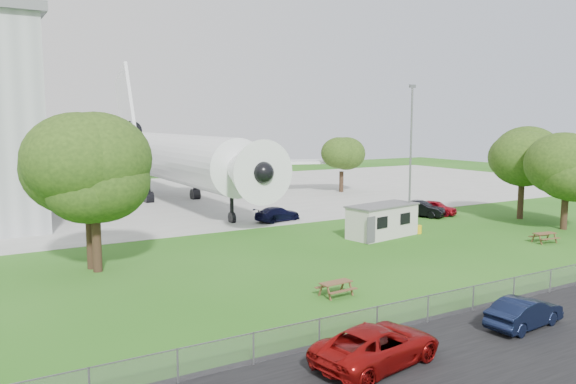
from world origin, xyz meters
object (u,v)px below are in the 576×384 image
picnic_west (336,296)px  picnic_east (544,243)px  car_centre_sedan (524,313)px  site_cabin (382,221)px  airliner (169,155)px

picnic_west → picnic_east: size_ratio=1.00×
car_centre_sedan → picnic_east: bearing=-62.8°
site_cabin → car_centre_sedan: bearing=-111.8°
car_centre_sedan → site_cabin: bearing=-27.4°
site_cabin → picnic_west: bearing=-138.5°
airliner → picnic_east: bearing=-65.4°
site_cabin → picnic_east: 12.33m
site_cabin → airliner: bearing=105.1°
airliner → car_centre_sedan: bearing=-89.7°
picnic_west → car_centre_sedan: (4.61, -8.10, 0.69)m
picnic_west → car_centre_sedan: car_centre_sedan is taller
site_cabin → car_centre_sedan: (-7.55, -18.87, -0.63)m
site_cabin → picnic_west: 16.30m
airliner → car_centre_sedan: 48.23m
car_centre_sedan → picnic_west: bearing=24.0°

